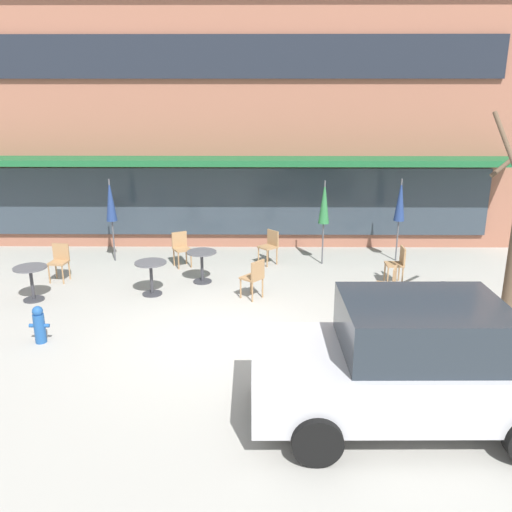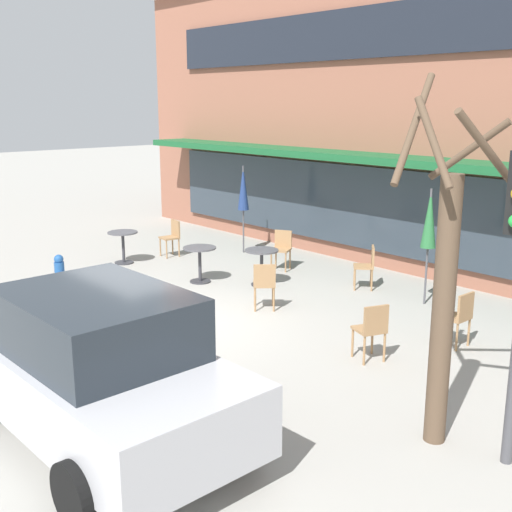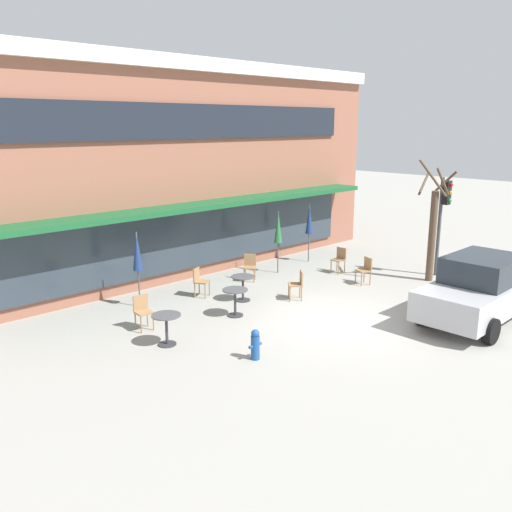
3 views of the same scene
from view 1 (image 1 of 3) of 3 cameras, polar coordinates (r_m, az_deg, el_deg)
name	(u,v)px [view 1 (image 1 of 3)]	position (r m, az deg, el deg)	size (l,w,h in m)	color
ground_plane	(221,337)	(10.19, -3.71, -8.50)	(80.00, 80.00, 0.00)	#9E9B93
building_facade	(240,113)	(19.15, -1.73, 14.83)	(17.88, 9.10, 7.24)	#935B47
cafe_table_near_wall	(151,273)	(12.22, -10.99, -1.72)	(0.70, 0.70, 0.76)	#333338
cafe_table_streetside	(31,278)	(12.64, -22.58, -2.13)	(0.70, 0.70, 0.76)	#333338
cafe_table_by_tree	(202,261)	(12.83, -5.72, -0.57)	(0.70, 0.70, 0.76)	#333338
patio_umbrella_green_folded	(110,201)	(14.61, -15.07, 5.63)	(0.28, 0.28, 2.20)	#4C4C51
patio_umbrella_cream_folded	(400,201)	(14.62, 14.94, 5.65)	(0.28, 0.28, 2.20)	#4C4C51
patio_umbrella_corner_open	(324,203)	(13.97, 7.20, 5.57)	(0.28, 0.28, 2.20)	#4C4C51
cafe_chair_0	(60,259)	(13.70, -19.97, -0.34)	(0.45, 0.45, 0.89)	#9E754C
cafe_chair_1	(270,245)	(14.12, 1.47, 1.22)	(0.56, 0.56, 0.89)	#9E754C
cafe_chair_2	(398,262)	(13.11, 14.69, -0.63)	(0.40, 0.40, 0.89)	#9E754C
cafe_chair_3	(254,276)	(11.74, -0.19, -2.13)	(0.56, 0.56, 0.89)	#9E754C
cafe_chair_4	(181,246)	(14.07, -7.90, 1.00)	(0.54, 0.54, 0.89)	#9E754C
cafe_chair_5	(389,284)	(11.64, 13.82, -2.83)	(0.51, 0.51, 0.89)	#9E754C
parked_sedan	(411,363)	(7.71, 15.97, -10.80)	(4.22, 2.06, 1.76)	#B7B7BC
fire_hydrant	(39,324)	(10.57, -21.86, -6.69)	(0.36, 0.20, 0.71)	#1E4C8C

